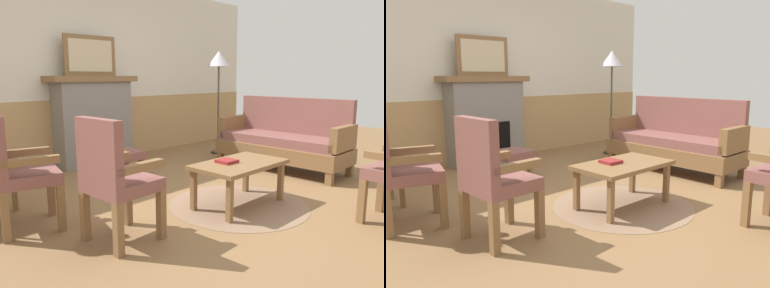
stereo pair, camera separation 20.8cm
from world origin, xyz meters
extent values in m
plane|color=olive|center=(0.00, 0.00, 0.00)|extent=(14.00, 14.00, 0.00)
cube|color=silver|center=(0.00, 2.60, 1.35)|extent=(7.20, 0.12, 2.70)
cube|color=tan|center=(0.00, 2.53, 0.47)|extent=(7.20, 0.02, 0.95)
cube|color=gray|center=(0.00, 2.35, 0.60)|extent=(1.10, 0.36, 1.20)
cube|color=black|center=(0.00, 2.16, 0.38)|extent=(0.56, 0.02, 0.48)
cube|color=brown|center=(0.00, 2.35, 1.24)|extent=(1.30, 0.44, 0.08)
cube|color=brown|center=(0.00, 2.35, 1.56)|extent=(0.80, 0.03, 0.56)
cube|color=beige|center=(0.00, 2.33, 1.56)|extent=(0.68, 0.01, 0.44)
cube|color=brown|center=(1.34, 1.06, 0.08)|extent=(0.08, 0.08, 0.16)
cube|color=brown|center=(1.34, -0.62, 0.08)|extent=(0.08, 0.08, 0.16)
cube|color=brown|center=(1.94, 1.06, 0.08)|extent=(0.08, 0.08, 0.16)
cube|color=brown|center=(1.94, -0.62, 0.08)|extent=(0.08, 0.08, 0.16)
cube|color=brown|center=(1.64, 0.22, 0.26)|extent=(0.70, 1.80, 0.20)
cube|color=brown|center=(1.64, 0.22, 0.42)|extent=(0.60, 1.70, 0.12)
cube|color=brown|center=(1.94, 0.22, 0.73)|extent=(0.10, 1.70, 0.50)
cube|color=brown|center=(1.64, 1.07, 0.53)|extent=(0.60, 0.10, 0.30)
cube|color=brown|center=(1.64, -0.63, 0.53)|extent=(0.60, 0.10, 0.30)
cube|color=brown|center=(-0.38, -0.49, 0.20)|extent=(0.05, 0.05, 0.40)
cube|color=brown|center=(0.46, -0.49, 0.20)|extent=(0.05, 0.05, 0.40)
cube|color=brown|center=(-0.38, -0.05, 0.20)|extent=(0.05, 0.05, 0.40)
cube|color=brown|center=(0.46, -0.05, 0.20)|extent=(0.05, 0.05, 0.40)
cube|color=brown|center=(0.04, -0.27, 0.42)|extent=(0.96, 0.56, 0.04)
cylinder|color=#896B51|center=(0.04, -0.27, 0.00)|extent=(1.39, 1.39, 0.01)
cube|color=maroon|center=(-0.06, -0.19, 0.46)|extent=(0.18, 0.18, 0.03)
cube|color=brown|center=(-0.34, 1.20, 0.13)|extent=(0.05, 0.05, 0.26)
cube|color=brown|center=(-0.04, 1.20, 0.13)|extent=(0.05, 0.05, 0.26)
cube|color=brown|center=(-0.34, 1.50, 0.13)|extent=(0.05, 0.05, 0.26)
cube|color=brown|center=(-0.04, 1.50, 0.13)|extent=(0.05, 0.05, 0.26)
cube|color=brown|center=(-0.19, 1.35, 0.31)|extent=(0.40, 0.40, 0.10)
cube|color=brown|center=(-1.40, 0.81, 0.20)|extent=(0.07, 0.07, 0.40)
cube|color=brown|center=(-1.50, 0.40, 0.20)|extent=(0.07, 0.07, 0.40)
cube|color=brown|center=(-1.80, 0.91, 0.20)|extent=(0.07, 0.07, 0.40)
cube|color=brown|center=(-1.91, 0.50, 0.20)|extent=(0.07, 0.07, 0.40)
cube|color=brown|center=(-1.65, 0.66, 0.45)|extent=(0.58, 0.58, 0.10)
cube|color=brown|center=(-1.60, 0.85, 0.62)|extent=(0.44, 0.18, 0.06)
cube|color=brown|center=(-1.70, 0.46, 0.62)|extent=(0.44, 0.18, 0.06)
cube|color=brown|center=(-1.03, 0.12, 0.20)|extent=(0.06, 0.06, 0.40)
cube|color=brown|center=(-1.01, -0.30, 0.20)|extent=(0.06, 0.06, 0.40)
cube|color=brown|center=(-1.45, 0.10, 0.20)|extent=(0.06, 0.06, 0.40)
cube|color=brown|center=(-1.43, -0.32, 0.20)|extent=(0.06, 0.06, 0.40)
cube|color=brown|center=(-1.23, -0.10, 0.45)|extent=(0.50, 0.50, 0.10)
cube|color=brown|center=(-1.43, -0.11, 0.74)|extent=(0.10, 0.48, 0.48)
cube|color=brown|center=(-1.24, 0.10, 0.62)|extent=(0.44, 0.09, 0.06)
cube|color=brown|center=(-1.22, -0.31, 0.62)|extent=(0.44, 0.09, 0.06)
cube|color=brown|center=(0.42, -1.32, 0.20)|extent=(0.06, 0.06, 0.40)
cube|color=brown|center=(0.84, -1.34, 0.20)|extent=(0.06, 0.06, 0.40)
cube|color=brown|center=(-1.59, 1.52, 0.26)|extent=(0.04, 0.04, 0.52)
cube|color=brown|center=(-1.59, 1.16, 0.26)|extent=(0.04, 0.04, 0.52)
cylinder|color=#332D28|center=(1.86, 1.56, 0.01)|extent=(0.24, 0.24, 0.03)
cylinder|color=#4C473D|center=(1.86, 1.56, 0.73)|extent=(0.03, 0.03, 1.40)
cone|color=silver|center=(1.86, 1.56, 1.55)|extent=(0.36, 0.36, 0.25)
camera|label=1|loc=(-2.85, -2.43, 1.27)|focal=34.91mm
camera|label=2|loc=(-2.70, -2.58, 1.27)|focal=34.91mm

